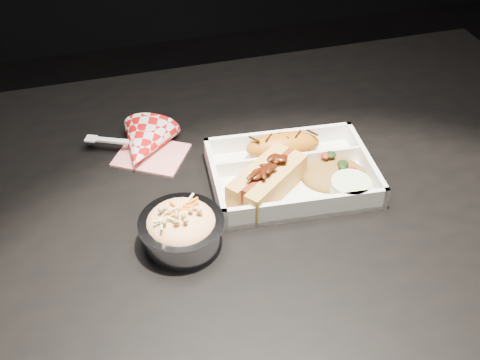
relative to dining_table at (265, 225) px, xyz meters
name	(u,v)px	position (x,y,z in m)	size (l,w,h in m)	color
dining_table	(265,225)	(0.00, 0.00, 0.00)	(1.20, 0.80, 0.75)	black
food_tray	(291,176)	(0.04, 0.00, 0.10)	(0.26, 0.20, 0.04)	white
fried_pastry	(283,146)	(0.04, 0.05, 0.12)	(0.12, 0.05, 0.04)	#BD6B12
hotdog	(267,179)	(-0.01, -0.03, 0.12)	(0.14, 0.13, 0.06)	gold
fried_rice_mound	(334,169)	(0.10, -0.02, 0.11)	(0.10, 0.08, 0.03)	olive
cupcake_liner	(350,189)	(0.11, -0.07, 0.11)	(0.06, 0.06, 0.03)	beige
foil_coleslaw_cup	(181,227)	(-0.15, -0.09, 0.12)	(0.12, 0.12, 0.07)	silver
napkin_fork	(144,145)	(-0.17, 0.13, 0.11)	(0.17, 0.15, 0.10)	red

